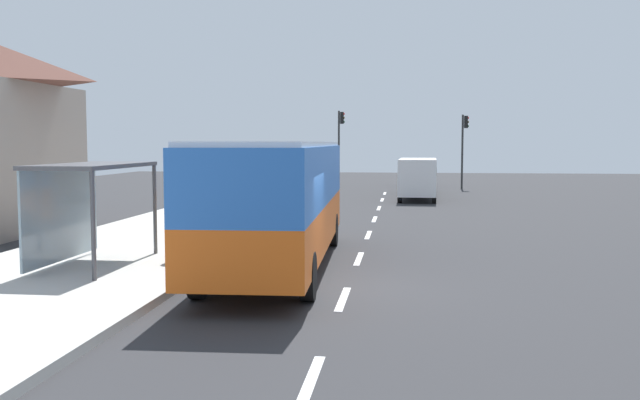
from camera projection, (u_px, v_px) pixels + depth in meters
name	position (u px, v px, depth m)	size (l,w,h in m)	color
ground_plane	(369.00, 220.00, 29.15)	(56.00, 92.00, 0.04)	#2D2D30
sidewalk_platform	(96.00, 263.00, 18.04)	(6.20, 30.00, 0.18)	beige
lane_stripe_seg_0	(310.00, 382.00, 9.33)	(0.16, 2.20, 0.01)	silver
lane_stripe_seg_1	(343.00, 299.00, 14.28)	(0.16, 2.20, 0.01)	silver
lane_stripe_seg_2	(359.00, 259.00, 19.23)	(0.16, 2.20, 0.01)	silver
lane_stripe_seg_3	(368.00, 235.00, 24.17)	(0.16, 2.20, 0.01)	silver
lane_stripe_seg_4	(375.00, 219.00, 29.12)	(0.16, 2.20, 0.01)	silver
lane_stripe_seg_5	(379.00, 208.00, 34.07)	(0.16, 2.20, 0.01)	silver
lane_stripe_seg_6	(382.00, 200.00, 39.02)	(0.16, 2.20, 0.01)	silver
lane_stripe_seg_7	(385.00, 193.00, 43.96)	(0.16, 2.20, 0.01)	silver
bus	(278.00, 196.00, 17.76)	(2.90, 11.09, 3.21)	orange
white_van	(418.00, 176.00, 38.76)	(2.18, 5.26, 2.30)	white
sedan_near	(418.00, 181.00, 44.24)	(2.04, 4.49, 1.52)	#195933
sedan_far	(416.00, 176.00, 51.15)	(1.87, 4.42, 1.52)	navy
recycling_bin_orange	(179.00, 243.00, 17.74)	(0.52, 0.52, 0.95)	orange
recycling_bin_yellow	(187.00, 239.00, 18.43)	(0.52, 0.52, 0.95)	yellow
traffic_light_near_side	(464.00, 140.00, 47.98)	(0.49, 0.28, 5.10)	#2D2D2D
traffic_light_far_side	(340.00, 137.00, 49.78)	(0.49, 0.28, 5.44)	#2D2D2D
bus_shelter	(81.00, 187.00, 17.18)	(1.80, 4.00, 2.50)	#4C4C51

